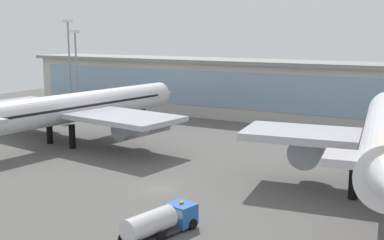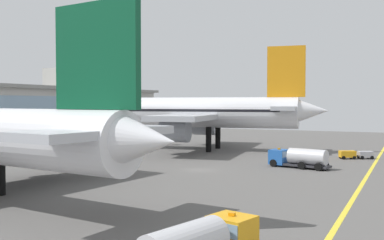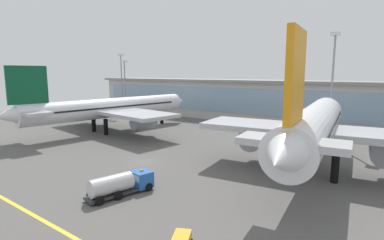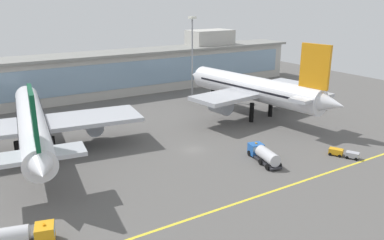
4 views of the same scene
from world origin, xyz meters
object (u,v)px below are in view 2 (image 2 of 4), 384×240
Objects in this scene: fuel_tanker_truck at (297,157)px; apron_light_mast_east at (90,73)px; service_truck_far at (356,154)px; airliner_near_right at (199,113)px.

apron_light_mast_east reaches higher than fuel_tanker_truck.
apron_light_mast_east reaches higher than service_truck_far.
service_truck_far is 0.23× the size of apron_light_mast_east.
service_truck_far is at bearing 167.22° from airliner_near_right.
airliner_near_right is at bearing -23.90° from fuel_tanker_truck.
airliner_near_right is at bearing -83.11° from apron_light_mast_east.
airliner_near_right is 2.03× the size of apron_light_mast_east.
airliner_near_right is 26.76m from apron_light_mast_east.
service_truck_far is at bearing -101.90° from fuel_tanker_truck.
airliner_near_right is 30.14m from fuel_tanker_truck.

